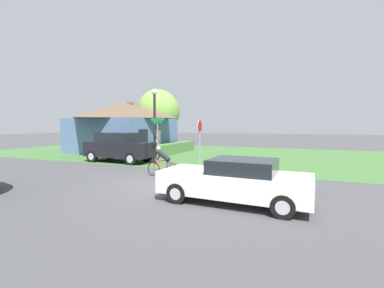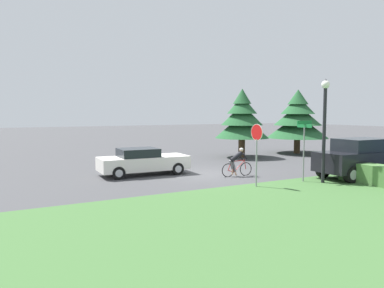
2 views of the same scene
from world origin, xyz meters
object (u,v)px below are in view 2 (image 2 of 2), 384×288
(street_lamp, at_px, (325,117))
(conifer_tall_near, at_px, (242,119))
(sedan_left_lane, at_px, (143,162))
(street_name_sign, at_px, (304,140))
(parked_suv_right, at_px, (360,158))
(conifer_tall_far, at_px, (298,119))
(stop_sign, at_px, (257,142))
(cyclist, at_px, (237,162))

(street_lamp, height_order, conifer_tall_near, conifer_tall_near)
(sedan_left_lane, height_order, street_name_sign, street_name_sign)
(parked_suv_right, distance_m, conifer_tall_far, 11.08)
(street_lamp, height_order, street_name_sign, street_lamp)
(sedan_left_lane, xyz_separation_m, stop_sign, (5.26, 3.16, 1.24))
(stop_sign, relative_size, street_name_sign, 0.96)
(stop_sign, height_order, street_lamp, street_lamp)
(parked_suv_right, bearing_deg, conifer_tall_far, 62.77)
(sedan_left_lane, relative_size, street_name_sign, 1.64)
(stop_sign, bearing_deg, street_name_sign, -95.56)
(street_lamp, bearing_deg, conifer_tall_near, 165.18)
(parked_suv_right, distance_m, conifer_tall_near, 9.72)
(stop_sign, distance_m, conifer_tall_far, 14.33)
(parked_suv_right, relative_size, street_name_sign, 1.63)
(conifer_tall_far, bearing_deg, sedan_left_lane, -75.63)
(stop_sign, relative_size, conifer_tall_far, 0.54)
(street_lamp, bearing_deg, sedan_left_lane, -133.17)
(cyclist, distance_m, conifer_tall_far, 12.30)
(stop_sign, xyz_separation_m, street_lamp, (0.75, 3.25, 1.07))
(cyclist, xyz_separation_m, street_lamp, (3.34, 2.41, 2.29))
(sedan_left_lane, bearing_deg, stop_sign, -56.39)
(conifer_tall_near, bearing_deg, sedan_left_lane, -67.88)
(sedan_left_lane, xyz_separation_m, parked_suv_right, (5.92, 9.05, 0.30))
(street_name_sign, bearing_deg, sedan_left_lane, -132.65)
(sedan_left_lane, distance_m, conifer_tall_near, 9.89)
(cyclist, relative_size, stop_sign, 0.64)
(sedan_left_lane, bearing_deg, conifer_tall_far, 17.01)
(cyclist, height_order, parked_suv_right, parked_suv_right)
(conifer_tall_near, bearing_deg, conifer_tall_far, 90.32)
(street_name_sign, xyz_separation_m, conifer_tall_near, (-9.01, 3.13, 0.78))
(street_lamp, distance_m, conifer_tall_far, 12.52)
(sedan_left_lane, height_order, stop_sign, stop_sign)
(cyclist, xyz_separation_m, stop_sign, (2.58, -0.84, 1.22))
(conifer_tall_near, relative_size, conifer_tall_far, 0.98)
(cyclist, distance_m, conifer_tall_near, 8.29)
(sedan_left_lane, bearing_deg, conifer_tall_near, 24.76)
(street_name_sign, relative_size, conifer_tall_far, 0.57)
(street_name_sign, bearing_deg, cyclist, -145.72)
(conifer_tall_near, bearing_deg, cyclist, -38.17)
(street_name_sign, bearing_deg, street_lamp, 42.00)
(stop_sign, xyz_separation_m, conifer_tall_far, (-8.94, 11.18, 0.75))
(cyclist, bearing_deg, conifer_tall_far, 35.92)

